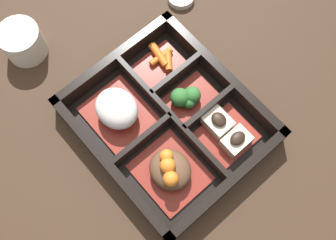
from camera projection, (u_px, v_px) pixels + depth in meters
ground_plane at (168, 125)px, 0.64m from camera, size 3.00×3.00×0.00m
bento_base at (168, 124)px, 0.63m from camera, size 0.28×0.24×0.01m
bento_rim at (169, 119)px, 0.62m from camera, size 0.28×0.24×0.05m
bowl_stew at (170, 170)px, 0.58m from camera, size 0.11×0.09×0.06m
bowl_rice at (117, 110)px, 0.61m from camera, size 0.11×0.09×0.05m
bowl_tofu at (227, 133)px, 0.61m from camera, size 0.08×0.08×0.04m
bowl_greens at (187, 97)px, 0.63m from camera, size 0.06×0.08×0.04m
bowl_carrots at (160, 62)px, 0.66m from camera, size 0.06×0.08×0.02m
tea_cup at (22, 42)px, 0.65m from camera, size 0.07×0.07×0.06m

